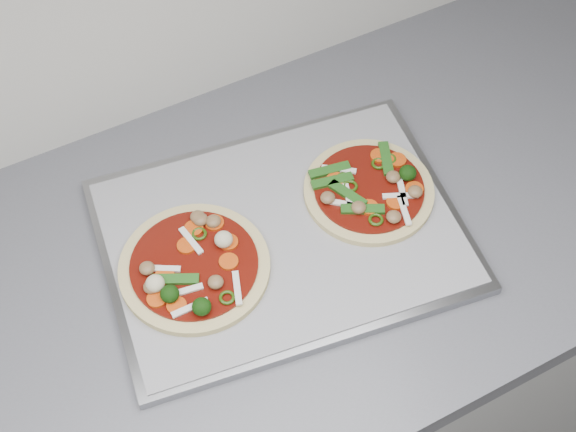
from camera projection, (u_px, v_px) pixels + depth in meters
name	position (u px, v px, depth m)	size (l,w,h in m)	color
baking_tray	(282.00, 235.00, 1.06)	(0.47, 0.35, 0.02)	gray
parchment	(282.00, 232.00, 1.06)	(0.45, 0.33, 0.00)	gray
pizza_left	(194.00, 267.00, 1.01)	(0.23, 0.23, 0.03)	tan
pizza_right	(370.00, 190.00, 1.09)	(0.23, 0.23, 0.03)	tan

